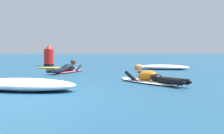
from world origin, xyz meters
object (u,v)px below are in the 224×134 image
object	(u,v)px
drifting_surfboard	(57,68)
surfer_near	(150,78)
channel_marker_buoy	(49,57)
surfer_far	(67,69)

from	to	relation	value
drifting_surfboard	surfer_near	bearing A→B (deg)	-64.11
channel_marker_buoy	surfer_far	bearing A→B (deg)	-73.90
surfer_near	surfer_far	distance (m)	4.75
surfer_far	drifting_surfboard	world-z (taller)	surfer_far
surfer_near	surfer_far	size ratio (longest dim) A/B	1.00
surfer_far	channel_marker_buoy	world-z (taller)	channel_marker_buoy
surfer_far	channel_marker_buoy	bearing A→B (deg)	106.10
surfer_far	drifting_surfboard	bearing A→B (deg)	104.73
surfer_far	drifting_surfboard	xyz separation A→B (m)	(-0.72, 2.73, -0.11)
surfer_far	channel_marker_buoy	xyz separation A→B (m)	(-1.45, 5.03, 0.34)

